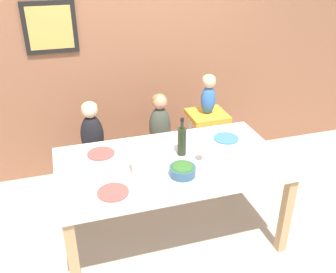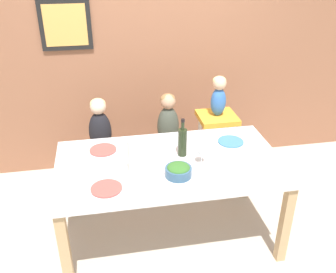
# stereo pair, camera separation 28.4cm
# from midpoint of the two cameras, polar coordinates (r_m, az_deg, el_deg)

# --- Properties ---
(ground_plane) EXTENTS (14.00, 14.00, 0.00)m
(ground_plane) POSITION_cam_midpoint_polar(r_m,az_deg,el_deg) (3.31, 2.77, -14.80)
(ground_plane) COLOR #BCB2A3
(wall_back) EXTENTS (10.00, 0.09, 2.70)m
(wall_back) POSITION_cam_midpoint_polar(r_m,az_deg,el_deg) (3.81, -1.29, 14.32)
(wall_back) COLOR #8E5B42
(wall_back) RESTS_ON ground_plane
(dining_table) EXTENTS (1.73, 0.96, 0.73)m
(dining_table) POSITION_cam_midpoint_polar(r_m,az_deg,el_deg) (2.91, 3.06, -5.39)
(dining_table) COLOR silver
(dining_table) RESTS_ON ground_plane
(chair_far_left) EXTENTS (0.43, 0.42, 0.46)m
(chair_far_left) POSITION_cam_midpoint_polar(r_m,az_deg,el_deg) (3.63, -7.74, -3.07)
(chair_far_left) COLOR silver
(chair_far_left) RESTS_ON ground_plane
(chair_far_center) EXTENTS (0.43, 0.42, 0.46)m
(chair_far_center) POSITION_cam_midpoint_polar(r_m,az_deg,el_deg) (3.70, 2.21, -2.17)
(chair_far_center) COLOR silver
(chair_far_center) RESTS_ON ground_plane
(chair_right_highchair) EXTENTS (0.37, 0.35, 0.74)m
(chair_right_highchair) POSITION_cam_midpoint_polar(r_m,az_deg,el_deg) (3.73, 9.56, 1.01)
(chair_right_highchair) COLOR silver
(chair_right_highchair) RESTS_ON ground_plane
(person_child_left) EXTENTS (0.21, 0.18, 0.52)m
(person_child_left) POSITION_cam_midpoint_polar(r_m,az_deg,el_deg) (3.47, -8.09, 1.67)
(person_child_left) COLOR black
(person_child_left) RESTS_ON chair_far_left
(person_child_center) EXTENTS (0.21, 0.18, 0.52)m
(person_child_center) POSITION_cam_midpoint_polar(r_m,az_deg,el_deg) (3.54, 2.30, 2.52)
(person_child_center) COLOR #3D4238
(person_child_center) RESTS_ON chair_far_center
(person_baby_right) EXTENTS (0.15, 0.13, 0.39)m
(person_baby_right) POSITION_cam_midpoint_polar(r_m,az_deg,el_deg) (3.58, 10.02, 6.38)
(person_baby_right) COLOR #3366B2
(person_baby_right) RESTS_ON chair_right_highchair
(wine_bottle) EXTENTS (0.07, 0.07, 0.31)m
(wine_bottle) POSITION_cam_midpoint_polar(r_m,az_deg,el_deg) (2.90, 5.02, -0.79)
(wine_bottle) COLOR #232D19
(wine_bottle) RESTS_ON dining_table
(paper_towel_roll) EXTENTS (0.11, 0.11, 0.27)m
(paper_towel_roll) POSITION_cam_midpoint_polar(r_m,az_deg,el_deg) (2.66, -1.94, -3.21)
(paper_towel_roll) COLOR white
(paper_towel_roll) RESTS_ON dining_table
(wine_glass_near) EXTENTS (0.08, 0.08, 0.18)m
(wine_glass_near) POSITION_cam_midpoint_polar(r_m,az_deg,el_deg) (2.80, 8.09, -2.08)
(wine_glass_near) COLOR white
(wine_glass_near) RESTS_ON dining_table
(salad_bowl_large) EXTENTS (0.19, 0.19, 0.09)m
(salad_bowl_large) POSITION_cam_midpoint_polar(r_m,az_deg,el_deg) (2.68, 4.64, -5.26)
(salad_bowl_large) COLOR #335675
(salad_bowl_large) RESTS_ON dining_table
(dinner_plate_front_left) EXTENTS (0.21, 0.21, 0.01)m
(dinner_plate_front_left) POSITION_cam_midpoint_polar(r_m,az_deg,el_deg) (2.57, -6.25, -7.98)
(dinner_plate_front_left) COLOR #D14C47
(dinner_plate_front_left) RESTS_ON dining_table
(dinner_plate_back_left) EXTENTS (0.21, 0.21, 0.01)m
(dinner_plate_back_left) POSITION_cam_midpoint_polar(r_m,az_deg,el_deg) (3.03, -7.26, -2.11)
(dinner_plate_back_left) COLOR #D14C47
(dinner_plate_back_left) RESTS_ON dining_table
(dinner_plate_back_right) EXTENTS (0.21, 0.21, 0.01)m
(dinner_plate_back_right) POSITION_cam_midpoint_polar(r_m,az_deg,el_deg) (3.20, 12.06, -0.82)
(dinner_plate_back_right) COLOR teal
(dinner_plate_back_right) RESTS_ON dining_table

